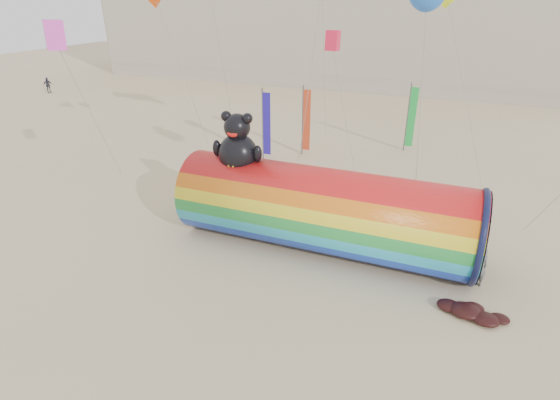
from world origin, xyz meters
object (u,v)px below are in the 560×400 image
at_px(fabric_bundle, 471,312).
at_px(kite_handler, 479,267).
at_px(hotel_building, 317,0).
at_px(windsock_assembly, 323,208).

bearing_deg(fabric_bundle, kite_handler, 85.52).
relative_size(hotel_building, windsock_assembly, 4.42).
relative_size(hotel_building, kite_handler, 32.54).
xyz_separation_m(kite_handler, fabric_bundle, (-0.17, -2.13, -0.76)).
xyz_separation_m(hotel_building, fabric_bundle, (21.18, -46.61, -10.14)).
distance_m(kite_handler, fabric_bundle, 2.27).
xyz_separation_m(windsock_assembly, kite_handler, (6.92, -0.56, -1.16)).
height_order(hotel_building, windsock_assembly, hotel_building).
xyz_separation_m(hotel_building, kite_handler, (21.35, -44.48, -9.38)).
height_order(kite_handler, fabric_bundle, kite_handler).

